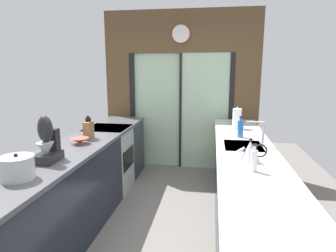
{
  "coord_description": "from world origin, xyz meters",
  "views": [
    {
      "loc": [
        0.54,
        -2.54,
        1.74
      ],
      "look_at": [
        0.05,
        0.61,
        1.1
      ],
      "focal_mm": 30.63,
      "sensor_mm": 36.0,
      "label": 1
    }
  ],
  "objects": [
    {
      "name": "paper_towel_roll",
      "position": [
        0.89,
        1.48,
        1.06
      ],
      "size": [
        0.14,
        0.14,
        0.3
      ],
      "color": "#B7BABC",
      "rests_on": "right_counter_run"
    },
    {
      "name": "right_counter_run",
      "position": [
        0.91,
        0.3,
        0.46
      ],
      "size": [
        0.62,
        3.8,
        0.92
      ],
      "color": "#1E232D",
      "rests_on": "ground_plane"
    },
    {
      "name": "oven_range",
      "position": [
        -0.91,
        1.25,
        0.46
      ],
      "size": [
        0.6,
        0.6,
        0.92
      ],
      "color": "#B7BABC",
      "rests_on": "ground_plane"
    },
    {
      "name": "knife_block",
      "position": [
        -0.89,
        0.58,
        1.03
      ],
      "size": [
        0.08,
        0.14,
        0.27
      ],
      "color": "brown",
      "rests_on": "left_counter_run"
    },
    {
      "name": "sink_faucet",
      "position": [
        1.06,
        0.55,
        1.1
      ],
      "size": [
        0.19,
        0.02,
        0.27
      ],
      "color": "#B7BABC",
      "rests_on": "right_counter_run"
    },
    {
      "name": "stock_pot",
      "position": [
        -0.89,
        -0.7,
        1.01
      ],
      "size": [
        0.25,
        0.25,
        0.2
      ],
      "color": "#B7BABC",
      "rests_on": "left_counter_run"
    },
    {
      "name": "mixing_bowl_far",
      "position": [
        -0.89,
        0.34,
        0.96
      ],
      "size": [
        0.2,
        0.2,
        0.07
      ],
      "color": "#BC4C38",
      "rests_on": "left_counter_run"
    },
    {
      "name": "left_counter_run",
      "position": [
        -0.91,
        0.13,
        0.47
      ],
      "size": [
        0.62,
        3.8,
        0.92
      ],
      "color": "#1E232D",
      "rests_on": "ground_plane"
    },
    {
      "name": "back_wall_unit",
      "position": [
        0.0,
        2.4,
        1.53
      ],
      "size": [
        2.64,
        0.12,
        2.7
      ],
      "color": "brown",
      "rests_on": "ground_plane"
    },
    {
      "name": "soap_bottle_near",
      "position": [
        0.89,
        -0.26,
        1.02
      ],
      "size": [
        0.06,
        0.06,
        0.23
      ],
      "color": "silver",
      "rests_on": "right_counter_run"
    },
    {
      "name": "soap_bottle_far",
      "position": [
        0.89,
        0.93,
        1.03
      ],
      "size": [
        0.07,
        0.07,
        0.26
      ],
      "color": "#286BB7",
      "rests_on": "right_counter_run"
    },
    {
      "name": "kettle",
      "position": [
        0.89,
        -0.01,
        1.02
      ],
      "size": [
        0.27,
        0.18,
        0.22
      ],
      "color": "#B7BABC",
      "rests_on": "right_counter_run"
    },
    {
      "name": "ground_plane",
      "position": [
        0.0,
        0.6,
        -0.01
      ],
      "size": [
        5.04,
        7.6,
        0.02
      ],
      "primitive_type": "cube",
      "color": "slate"
    },
    {
      "name": "stand_mixer",
      "position": [
        -0.89,
        -0.28,
        1.08
      ],
      "size": [
        0.17,
        0.27,
        0.42
      ],
      "color": "black",
      "rests_on": "left_counter_run"
    }
  ]
}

